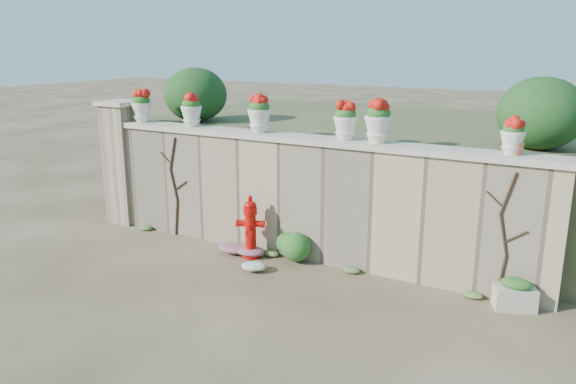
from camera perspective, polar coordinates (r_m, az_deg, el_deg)
The scene contains 21 objects.
ground at distance 8.39m, azimuth -4.02°, elevation -10.42°, with size 80.00×80.00×0.00m, color #483B24.
stone_wall at distance 9.50m, azimuth 1.79°, elevation -0.89°, with size 8.00×0.40×2.00m, color tan.
wall_cap at distance 9.27m, azimuth 1.84°, elevation 5.37°, with size 8.10×0.52×0.10m, color beige.
gate_pillar at distance 11.87m, azimuth -16.31°, elevation 2.99°, with size 0.72×0.72×2.48m.
raised_fill at distance 12.35m, azimuth 8.63°, elevation 2.65°, with size 9.00×6.00×2.00m, color #384C23.
back_shrub_left at distance 11.95m, azimuth -9.37°, elevation 9.73°, with size 1.30×1.30×1.10m, color #143814.
back_shrub_right at distance 9.42m, azimuth 24.33°, elevation 7.29°, with size 1.30×1.30×1.10m, color #143814.
vine_left at distance 10.79m, azimuth -11.48°, elevation 0.68°, with size 0.60×0.04×1.91m.
vine_right at distance 8.38m, azimuth 21.11°, elevation -4.16°, with size 0.60×0.04×1.91m.
fire_hydrant at distance 9.60m, azimuth -3.83°, elevation -3.54°, with size 0.47×0.34×1.10m.
planter_box at distance 8.49m, azimuth 22.06°, elevation -9.65°, with size 0.63×0.50×0.46m.
green_shrub at distance 9.48m, azimuth 0.28°, elevation -5.30°, with size 0.65×0.59×0.62m, color #1E5119.
magenta_clump at distance 9.86m, azimuth -4.74°, elevation -5.76°, with size 0.86×0.57×0.23m, color #B42486.
white_flowers at distance 9.17m, azimuth -3.37°, elevation -7.45°, with size 0.56×0.45×0.20m, color white.
urn_pot_0 at distance 11.30m, azimuth -14.65°, elevation 8.40°, with size 0.38×0.38×0.60m.
urn_pot_1 at distance 10.51m, azimuth -9.79°, elevation 8.19°, with size 0.38×0.38×0.60m.
urn_pot_2 at distance 9.66m, azimuth -2.93°, elevation 7.93°, with size 0.41×0.41×0.64m.
urn_pot_3 at distance 8.93m, azimuth 5.86°, elevation 7.17°, with size 0.38×0.38×0.60m.
urn_pot_4 at distance 8.73m, azimuth 9.15°, elevation 7.09°, with size 0.42×0.42×0.66m.
urn_pot_5 at distance 8.29m, azimuth 21.87°, elevation 5.32°, with size 0.33×0.33×0.52m.
terracotta_pot at distance 8.30m, azimuth 22.12°, elevation 4.41°, with size 0.23×0.23×0.28m.
Camera 1 is at (4.18, -6.33, 3.58)m, focal length 35.00 mm.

